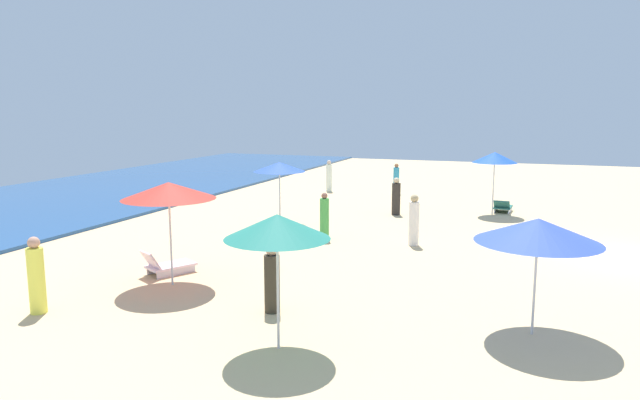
% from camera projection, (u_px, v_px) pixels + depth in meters
% --- Properties ---
extents(ground_plane, '(60.00, 60.00, 0.00)m').
position_uv_depth(ground_plane, '(623.00, 258.00, 17.06)').
color(ground_plane, '#E4C089').
extents(ocean, '(60.00, 12.39, 0.12)m').
position_uv_depth(ocean, '(14.00, 208.00, 25.16)').
color(ocean, '#26528B').
rests_on(ocean, ground_plane).
extents(umbrella_0, '(1.80, 1.80, 2.60)m').
position_uv_depth(umbrella_0, '(495.00, 157.00, 23.57)').
color(umbrella_0, silver).
rests_on(umbrella_0, ground_plane).
extents(lounge_chair_0_0, '(1.27, 0.76, 0.57)m').
position_uv_depth(lounge_chair_0_0, '(503.00, 207.00, 24.47)').
color(lounge_chair_0_0, silver).
rests_on(lounge_chair_0_0, ground_plane).
extents(umbrella_1, '(1.92, 1.92, 2.52)m').
position_uv_depth(umbrella_1, '(277.00, 227.00, 10.26)').
color(umbrella_1, silver).
rests_on(umbrella_1, ground_plane).
extents(umbrella_2, '(1.98, 1.98, 2.35)m').
position_uv_depth(umbrella_2, '(279.00, 167.00, 21.91)').
color(umbrella_2, silver).
rests_on(umbrella_2, ground_plane).
extents(umbrella_3, '(2.37, 2.37, 2.31)m').
position_uv_depth(umbrella_3, '(538.00, 230.00, 10.95)').
color(umbrella_3, silver).
rests_on(umbrella_3, ground_plane).
extents(umbrella_4, '(2.30, 2.30, 2.59)m').
position_uv_depth(umbrella_4, '(169.00, 191.00, 14.08)').
color(umbrella_4, silver).
rests_on(umbrella_4, ground_plane).
extents(lounge_chair_4_0, '(1.50, 1.21, 0.71)m').
position_uv_depth(lounge_chair_4_0, '(167.00, 265.00, 15.32)').
color(lounge_chair_4_0, silver).
rests_on(lounge_chair_4_0, ground_plane).
extents(beachgoer_0, '(0.47, 0.47, 1.51)m').
position_uv_depth(beachgoer_0, '(272.00, 280.00, 12.40)').
color(beachgoer_0, '#383025').
rests_on(beachgoer_0, ground_plane).
extents(beachgoer_1, '(0.41, 0.41, 1.60)m').
position_uv_depth(beachgoer_1, '(324.00, 218.00, 19.29)').
color(beachgoer_1, green).
rests_on(beachgoer_1, ground_plane).
extents(beachgoer_2, '(0.37, 0.37, 1.66)m').
position_uv_depth(beachgoer_2, '(329.00, 177.00, 30.50)').
color(beachgoer_2, white).
rests_on(beachgoer_2, ground_plane).
extents(beachgoer_3, '(0.49, 0.49, 1.68)m').
position_uv_depth(beachgoer_3, '(36.00, 277.00, 12.34)').
color(beachgoer_3, '#F9F554').
rests_on(beachgoer_3, ground_plane).
extents(beachgoer_4, '(0.41, 0.41, 1.56)m').
position_uv_depth(beachgoer_4, '(396.00, 179.00, 29.76)').
color(beachgoer_4, '#3297BD').
rests_on(beachgoer_4, ground_plane).
extents(beachgoer_5, '(0.37, 0.37, 1.66)m').
position_uv_depth(beachgoer_5, '(414.00, 221.00, 18.48)').
color(beachgoer_5, white).
rests_on(beachgoer_5, ground_plane).
extents(beachgoer_6, '(0.42, 0.42, 1.55)m').
position_uv_depth(beachgoer_6, '(396.00, 198.00, 23.80)').
color(beachgoer_6, '#302B27').
rests_on(beachgoer_6, ground_plane).
extents(beach_ball_0, '(0.25, 0.25, 0.25)m').
position_uv_depth(beach_ball_0, '(275.00, 265.00, 15.78)').
color(beach_ball_0, red).
rests_on(beach_ball_0, ground_plane).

